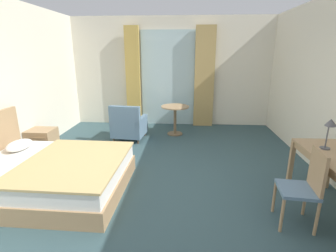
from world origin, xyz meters
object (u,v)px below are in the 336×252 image
object	(u,v)px
bed	(48,174)
nightstand	(43,142)
desk_lamp	(330,126)
round_cafe_table	(175,113)
armchair_by_window	(129,126)
desk_chair	(305,184)

from	to	relation	value
bed	nightstand	world-z (taller)	bed
desk_lamp	nightstand	bearing A→B (deg)	164.09
nightstand	desk_lamp	xyz separation A→B (m)	(4.64, -1.32, 0.81)
round_cafe_table	armchair_by_window	bearing A→B (deg)	-155.59
desk_chair	round_cafe_table	xyz separation A→B (m)	(-1.62, 3.34, 0.01)
desk_chair	desk_lamp	bearing A→B (deg)	49.10
armchair_by_window	round_cafe_table	size ratio (longest dim) A/B	1.18
nightstand	bed	bearing A→B (deg)	-58.12
desk_lamp	armchair_by_window	distance (m)	3.97
bed	armchair_by_window	size ratio (longest dim) A/B	2.57
armchair_by_window	round_cafe_table	distance (m)	1.18
bed	nightstand	xyz separation A→B (m)	(-0.82, 1.32, -0.01)
nightstand	desk_chair	world-z (taller)	desk_chair
bed	nightstand	size ratio (longest dim) A/B	4.13
bed	desk_chair	distance (m)	3.42
bed	round_cafe_table	size ratio (longest dim) A/B	3.03
desk_chair	round_cafe_table	distance (m)	3.71
bed	armchair_by_window	bearing A→B (deg)	73.49
desk_lamp	bed	bearing A→B (deg)	179.94
desk_chair	armchair_by_window	xyz separation A→B (m)	(-2.68, 2.86, -0.19)
nightstand	round_cafe_table	xyz separation A→B (m)	(2.57, 1.49, 0.27)
round_cafe_table	nightstand	bearing A→B (deg)	-149.91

